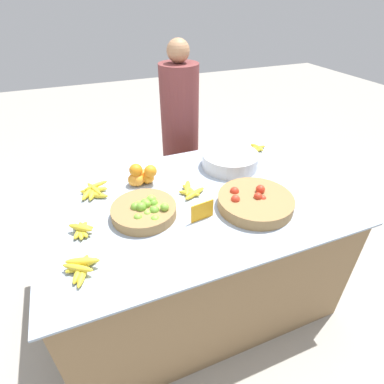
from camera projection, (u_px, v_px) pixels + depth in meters
name	position (u px, v px, depth m)	size (l,w,h in m)	color
ground_plane	(192.00, 288.00, 2.17)	(12.00, 12.00, 0.00)	#A39E93
market_table	(192.00, 248.00, 1.95)	(1.68, 1.13, 0.79)	olive
lime_bowl	(145.00, 211.00, 1.58)	(0.34, 0.34, 0.10)	olive
tomato_basket	(255.00, 202.00, 1.64)	(0.41, 0.41, 0.11)	olive
orange_pile	(141.00, 176.00, 1.84)	(0.18, 0.16, 0.14)	orange
metal_bowl	(230.00, 160.00, 2.01)	(0.38, 0.38, 0.10)	silver
price_sign	(202.00, 211.00, 1.54)	(0.13, 0.02, 0.11)	orange
banana_bunch_middle_right	(255.00, 149.00, 2.23)	(0.19, 0.13, 0.03)	yellow
banana_bunch_front_left	(190.00, 191.00, 1.76)	(0.16, 0.20, 0.04)	yellow
banana_bunch_front_right	(93.00, 191.00, 1.75)	(0.18, 0.17, 0.05)	yellow
banana_bunch_back_center	(81.00, 229.00, 1.47)	(0.13, 0.14, 0.05)	yellow
banana_bunch_front_center	(81.00, 267.00, 1.27)	(0.16, 0.18, 0.06)	yellow
vendor_person	(180.00, 143.00, 2.56)	(0.31, 0.31, 1.51)	brown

